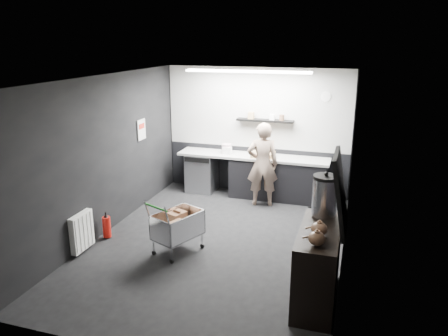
% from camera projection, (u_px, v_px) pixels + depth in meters
% --- Properties ---
extents(floor, '(5.50, 5.50, 0.00)m').
position_uv_depth(floor, '(217.00, 244.00, 7.23)').
color(floor, black).
rests_on(floor, ground).
extents(ceiling, '(5.50, 5.50, 0.00)m').
position_uv_depth(ceiling, '(216.00, 78.00, 6.45)').
color(ceiling, silver).
rests_on(ceiling, wall_back).
extents(wall_back, '(5.50, 0.00, 5.50)m').
position_uv_depth(wall_back, '(257.00, 131.00, 9.35)').
color(wall_back, black).
rests_on(wall_back, floor).
extents(wall_front, '(5.50, 0.00, 5.50)m').
position_uv_depth(wall_front, '(129.00, 240.00, 4.32)').
color(wall_front, black).
rests_on(wall_front, floor).
extents(wall_left, '(0.00, 5.50, 5.50)m').
position_uv_depth(wall_left, '(105.00, 156.00, 7.41)').
color(wall_left, black).
rests_on(wall_left, floor).
extents(wall_right, '(0.00, 5.50, 5.50)m').
position_uv_depth(wall_right, '(348.00, 178.00, 6.26)').
color(wall_right, black).
rests_on(wall_right, floor).
extents(kitchen_wall_panel, '(3.95, 0.02, 1.70)m').
position_uv_depth(kitchen_wall_panel, '(257.00, 108.00, 9.19)').
color(kitchen_wall_panel, '#BCBCB7').
rests_on(kitchen_wall_panel, wall_back).
extents(dado_panel, '(3.95, 0.02, 1.00)m').
position_uv_depth(dado_panel, '(256.00, 169.00, 9.58)').
color(dado_panel, black).
rests_on(dado_panel, wall_back).
extents(floating_shelf, '(1.20, 0.22, 0.04)m').
position_uv_depth(floating_shelf, '(265.00, 120.00, 9.10)').
color(floating_shelf, black).
rests_on(floating_shelf, wall_back).
extents(wall_clock, '(0.20, 0.03, 0.20)m').
position_uv_depth(wall_clock, '(326.00, 97.00, 8.69)').
color(wall_clock, white).
rests_on(wall_clock, wall_back).
extents(poster, '(0.02, 0.30, 0.40)m').
position_uv_depth(poster, '(141.00, 130.00, 8.54)').
color(poster, silver).
rests_on(poster, wall_left).
extents(poster_red_band, '(0.02, 0.22, 0.10)m').
position_uv_depth(poster_red_band, '(141.00, 126.00, 8.52)').
color(poster_red_band, red).
rests_on(poster_red_band, poster).
extents(radiator, '(0.10, 0.50, 0.60)m').
position_uv_depth(radiator, '(82.00, 232.00, 6.86)').
color(radiator, white).
rests_on(radiator, wall_left).
extents(ceiling_strip, '(2.40, 0.20, 0.04)m').
position_uv_depth(ceiling_strip, '(247.00, 72.00, 8.15)').
color(ceiling_strip, white).
rests_on(ceiling_strip, ceiling).
extents(prep_counter, '(3.20, 0.61, 0.90)m').
position_uv_depth(prep_counter, '(259.00, 176.00, 9.27)').
color(prep_counter, black).
rests_on(prep_counter, floor).
extents(person, '(0.70, 0.55, 1.70)m').
position_uv_depth(person, '(262.00, 165.00, 8.69)').
color(person, beige).
rests_on(person, floor).
extents(shopping_cart, '(0.78, 1.01, 0.90)m').
position_uv_depth(shopping_cart, '(178.00, 227.00, 6.85)').
color(shopping_cart, silver).
rests_on(shopping_cart, floor).
extents(sideboard, '(0.57, 1.32, 1.98)m').
position_uv_depth(sideboard, '(319.00, 255.00, 5.54)').
color(sideboard, black).
rests_on(sideboard, floor).
extents(fire_extinguisher, '(0.14, 0.14, 0.45)m').
position_uv_depth(fire_extinguisher, '(107.00, 226.00, 7.38)').
color(fire_extinguisher, red).
rests_on(fire_extinguisher, floor).
extents(cardboard_box, '(0.49, 0.39, 0.09)m').
position_uv_depth(cardboard_box, '(263.00, 155.00, 9.05)').
color(cardboard_box, tan).
rests_on(cardboard_box, prep_counter).
extents(pink_tub, '(0.21, 0.21, 0.21)m').
position_uv_depth(pink_tub, '(227.00, 149.00, 9.31)').
color(pink_tub, beige).
rests_on(pink_tub, prep_counter).
extents(white_container, '(0.18, 0.14, 0.15)m').
position_uv_depth(white_container, '(227.00, 151.00, 9.27)').
color(white_container, white).
rests_on(white_container, prep_counter).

